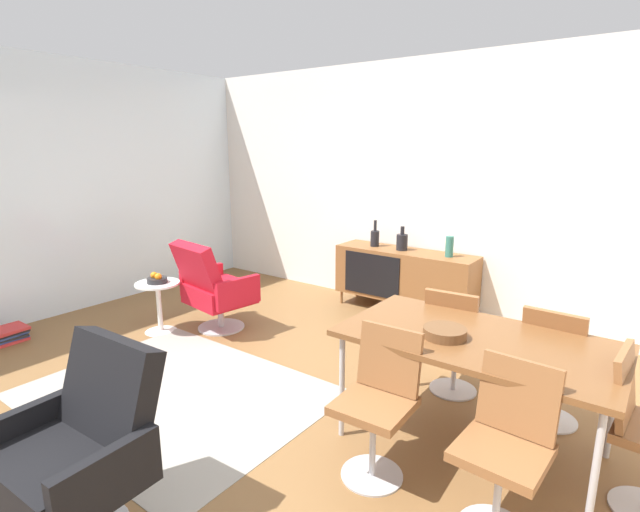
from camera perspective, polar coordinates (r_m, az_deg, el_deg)
The scene contains 19 objects.
ground_plane at distance 3.83m, azimuth -5.58°, elevation -16.23°, with size 8.32×8.32×0.00m, color brown.
wall_back at distance 5.56m, azimuth 12.54°, elevation 7.94°, with size 6.80×0.12×2.80m, color white.
wall_window_left at distance 6.01m, azimuth -29.34°, elevation 6.95°, with size 0.12×5.60×2.80m, color silver.
sideboard at distance 5.49m, azimuth 10.02°, elevation -2.22°, with size 1.60×0.45×0.72m.
vase_cobalt at distance 5.58m, azimuth 6.57°, elevation 2.20°, with size 0.10×0.10×0.31m.
vase_sculptural_dark at distance 5.20m, azimuth 15.19°, elevation 1.10°, with size 0.08×0.08×0.22m.
vase_ceramic_small at distance 5.42m, azimuth 9.76°, elevation 1.71°, with size 0.13×0.13×0.27m.
dining_table at distance 3.10m, azimuth 18.20°, elevation -9.91°, with size 1.60×0.90×0.74m.
wooden_bowl_on_table at distance 3.01m, azimuth 14.67°, elevation -8.83°, with size 0.26×0.26×0.06m, color brown.
dining_chair_back_left at distance 3.77m, azimuth 15.72°, elevation -9.24°, with size 0.43×0.45×0.86m.
dining_chair_back_right at distance 3.62m, azimuth 26.18°, elevation -11.17°, with size 0.42×0.44×0.86m.
dining_chair_front_right at distance 2.64m, azimuth 21.37°, elevation -20.08°, with size 0.42×0.45×0.86m.
dining_chair_front_left at distance 2.85m, azimuth 7.05°, elevation -16.47°, with size 0.42×0.44×0.86m.
lounge_chair_red at distance 4.99m, azimuth -12.59°, elevation -3.56°, with size 0.79×0.73×0.95m.
armchair_black_shell at distance 2.73m, azimuth -26.58°, elevation -19.45°, with size 0.74×0.68×0.95m.
side_table_round at distance 5.14m, azimuth -18.68°, elevation -5.15°, with size 0.44×0.44×0.52m.
fruit_bowl at distance 5.08m, azimuth -18.89°, elevation -2.63°, with size 0.20×0.20×0.11m.
magazine_stack at distance 5.62m, azimuth -33.47°, elevation -7.88°, with size 0.32×0.38×0.14m.
area_rug at distance 3.99m, azimuth -16.82°, elevation -15.42°, with size 2.20×1.70×0.01m, color gray.
Camera 1 is at (2.27, -2.45, 1.88)m, focal length 26.81 mm.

